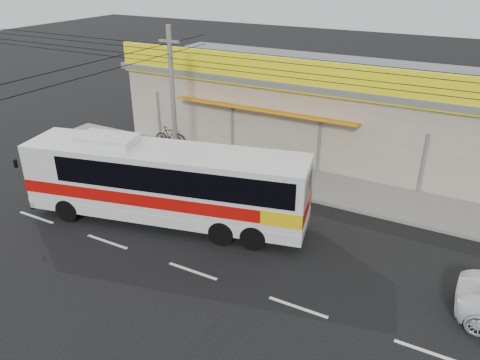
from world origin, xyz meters
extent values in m
plane|color=black|center=(0.00, 0.00, 0.00)|extent=(120.00, 120.00, 0.00)
cube|color=gray|center=(0.00, 6.00, 0.07)|extent=(30.00, 3.20, 0.15)
cube|color=#9D957E|center=(0.00, 11.60, 2.10)|extent=(22.00, 8.00, 4.20)
cube|color=#5A5C62|center=(0.00, 11.60, 4.35)|extent=(22.60, 8.60, 0.30)
cube|color=#FFF616|center=(0.00, 7.48, 4.90)|extent=(22.00, 0.24, 1.60)
cube|color=#AB092D|center=(-2.00, 7.45, 4.90)|extent=(9.00, 0.10, 1.20)
cube|color=#12682E|center=(6.50, 7.45, 4.90)|extent=(2.40, 0.10, 1.10)
cube|color=#AB092D|center=(-9.00, 7.45, 4.90)|extent=(3.00, 0.10, 1.10)
cube|color=orange|center=(-2.00, 7.30, 3.00)|extent=(10.00, 1.20, 0.37)
cube|color=silver|center=(-2.86, -0.03, 1.83)|extent=(11.82, 4.93, 2.80)
cube|color=#B90C07|center=(-2.86, -0.03, 1.49)|extent=(11.87, 4.98, 0.53)
cube|color=#E0BD0B|center=(2.03, 1.09, 1.49)|extent=(2.06, 2.75, 0.58)
cube|color=black|center=(-2.20, 0.12, 2.46)|extent=(9.95, 4.54, 1.06)
cube|color=black|center=(-8.42, -1.30, 2.27)|extent=(0.62, 2.10, 1.45)
cube|color=silver|center=(-5.21, -0.57, 3.40)|extent=(2.56, 1.83, 0.35)
cylinder|color=black|center=(-6.56, -2.00, 0.50)|extent=(1.05, 0.52, 1.00)
cylinder|color=black|center=(-7.05, 0.13, 0.50)|extent=(1.05, 0.52, 1.00)
cylinder|color=black|center=(1.24, -0.21, 0.50)|extent=(1.05, 0.52, 1.00)
cylinder|color=black|center=(0.75, 1.92, 0.50)|extent=(1.05, 0.52, 1.00)
imported|color=maroon|center=(-11.81, 4.70, 0.58)|extent=(1.65, 0.63, 0.86)
imported|color=black|center=(-7.83, 7.01, 0.69)|extent=(1.87, 0.95, 1.08)
cylinder|color=#61625F|center=(-5.39, 4.20, 3.66)|extent=(0.24, 0.24, 7.33)
cube|color=#61625F|center=(-5.39, 4.20, 6.60)|extent=(1.10, 0.11, 0.11)
camera|label=1|loc=(7.91, -13.64, 10.05)|focal=35.00mm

